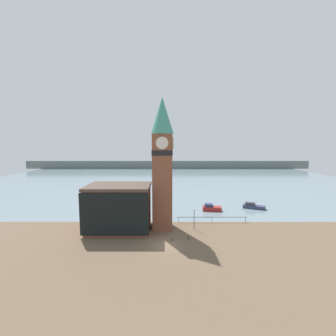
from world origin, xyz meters
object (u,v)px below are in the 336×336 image
(boat_near, at_px, (211,208))
(boat_far, at_px, (253,206))
(mooring_bollard_far, at_px, (172,238))
(lamp_post, at_px, (194,215))
(clock_tower, at_px, (163,160))
(mooring_bollard_near, at_px, (188,237))
(pier_building, at_px, (119,207))

(boat_near, relative_size, boat_far, 0.84)
(boat_far, bearing_deg, mooring_bollard_far, -113.69)
(boat_near, height_order, lamp_post, lamp_post)
(clock_tower, distance_m, mooring_bollard_near, 13.99)
(clock_tower, bearing_deg, mooring_bollard_far, -73.98)
(boat_far, relative_size, mooring_bollard_far, 6.58)
(boat_near, relative_size, mooring_bollard_far, 5.53)
(clock_tower, bearing_deg, boat_far, 30.15)
(mooring_bollard_near, xyz_separation_m, lamp_post, (1.48, 4.41, 2.36))
(pier_building, height_order, lamp_post, pier_building)
(mooring_bollard_near, height_order, lamp_post, lamp_post)
(clock_tower, xyz_separation_m, mooring_bollard_near, (4.29, -5.17, -12.27))
(mooring_bollard_near, bearing_deg, boat_far, 45.60)
(boat_near, distance_m, mooring_bollard_near, 17.46)
(boat_far, xyz_separation_m, mooring_bollard_far, (-20.05, -18.29, -0.10))
(mooring_bollard_far, bearing_deg, mooring_bollard_near, 11.13)
(clock_tower, relative_size, boat_far, 4.44)
(boat_near, distance_m, mooring_bollard_far, 19.12)
(boat_near, bearing_deg, clock_tower, -128.31)
(mooring_bollard_near, distance_m, mooring_bollard_far, 2.71)
(boat_near, bearing_deg, boat_far, 16.82)
(clock_tower, height_order, lamp_post, clock_tower)
(pier_building, bearing_deg, mooring_bollard_far, -26.51)
(mooring_bollard_far, xyz_separation_m, lamp_post, (4.13, 4.93, 2.28))
(pier_building, relative_size, lamp_post, 2.91)
(mooring_bollard_near, distance_m, lamp_post, 5.21)
(pier_building, bearing_deg, mooring_bollard_near, -19.09)
(lamp_post, bearing_deg, boat_near, 65.03)
(mooring_bollard_far, bearing_deg, boat_near, 60.03)
(boat_far, height_order, mooring_bollard_far, boat_far)
(clock_tower, xyz_separation_m, pier_building, (-7.82, -0.97, -8.50))
(pier_building, bearing_deg, clock_tower, 7.09)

